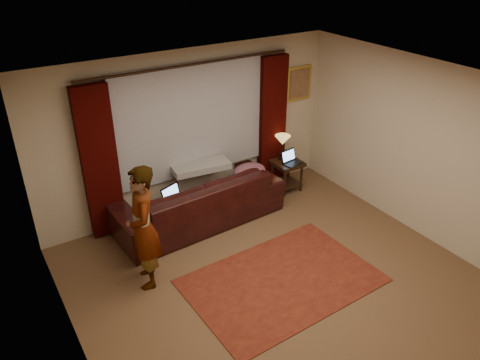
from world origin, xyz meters
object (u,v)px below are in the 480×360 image
at_px(sofa, 198,192).
at_px(laptop_table, 293,158).
at_px(end_table, 287,176).
at_px(person, 143,228).
at_px(laptop_sofa, 177,196).
at_px(tiffany_lamp, 282,147).

height_order(sofa, laptop_table, sofa).
bearing_deg(end_table, person, -161.59).
relative_size(laptop_sofa, end_table, 0.69).
distance_m(sofa, person, 1.57).
xyz_separation_m(end_table, person, (-3.03, -1.01, 0.56)).
bearing_deg(sofa, end_table, 179.39).
height_order(tiffany_lamp, laptop_table, tiffany_lamp).
height_order(sofa, end_table, sofa).
xyz_separation_m(sofa, tiffany_lamp, (1.78, 0.23, 0.23)).
bearing_deg(laptop_table, laptop_sofa, 175.14).
bearing_deg(person, sofa, 142.59).
xyz_separation_m(end_table, tiffany_lamp, (-0.01, 0.15, 0.49)).
xyz_separation_m(tiffany_lamp, person, (-3.02, -1.16, 0.07)).
distance_m(laptop_sofa, person, 1.13).
bearing_deg(person, laptop_sofa, 149.03).
relative_size(sofa, laptop_table, 7.81).
relative_size(sofa, person, 1.59).
distance_m(sofa, tiffany_lamp, 1.81).
bearing_deg(tiffany_lamp, laptop_sofa, -170.04).
bearing_deg(laptop_sofa, end_table, -14.80).
bearing_deg(tiffany_lamp, person, -159.05).
relative_size(laptop_table, person, 0.20).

